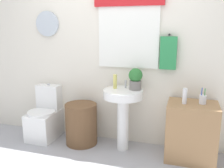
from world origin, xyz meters
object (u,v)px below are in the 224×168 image
(toothbrush_cup, at_px, (203,99))
(toilet, at_px, (45,118))
(pedestal_sink, at_px, (123,106))
(soap_bottle, at_px, (115,82))
(potted_plant, at_px, (135,79))
(wooden_cabinet, at_px, (191,132))
(lotion_bottle, at_px, (185,96))
(laundry_hamper, at_px, (81,124))

(toothbrush_cup, bearing_deg, toilet, 179.57)
(pedestal_sink, xyz_separation_m, soap_bottle, (-0.12, 0.05, 0.29))
(toilet, height_order, potted_plant, potted_plant)
(pedestal_sink, bearing_deg, wooden_cabinet, 0.00)
(lotion_bottle, relative_size, toothbrush_cup, 0.99)
(laundry_hamper, bearing_deg, potted_plant, 4.75)
(potted_plant, relative_size, lotion_bottle, 1.47)
(laundry_hamper, distance_m, wooden_cabinet, 1.42)
(toilet, relative_size, soap_bottle, 4.24)
(wooden_cabinet, relative_size, lotion_bottle, 3.80)
(laundry_hamper, distance_m, pedestal_sink, 0.66)
(laundry_hamper, bearing_deg, toothbrush_cup, 0.76)
(wooden_cabinet, distance_m, lotion_bottle, 0.45)
(soap_bottle, xyz_separation_m, potted_plant, (0.26, 0.01, 0.05))
(laundry_hamper, height_order, wooden_cabinet, wooden_cabinet)
(toilet, bearing_deg, lotion_bottle, -2.30)
(pedestal_sink, height_order, lotion_bottle, lotion_bottle)
(lotion_bottle, bearing_deg, wooden_cabinet, 21.81)
(lotion_bottle, bearing_deg, toothbrush_cup, 16.72)
(laundry_hamper, distance_m, soap_bottle, 0.76)
(pedestal_sink, relative_size, wooden_cabinet, 1.14)
(soap_bottle, bearing_deg, laundry_hamper, -173.82)
(soap_bottle, bearing_deg, potted_plant, 2.20)
(wooden_cabinet, xyz_separation_m, lotion_bottle, (-0.10, -0.04, 0.44))
(laundry_hamper, xyz_separation_m, wooden_cabinet, (1.42, 0.00, 0.07))
(laundry_hamper, xyz_separation_m, soap_bottle, (0.46, 0.05, 0.61))
(laundry_hamper, relative_size, toothbrush_cup, 3.01)
(potted_plant, bearing_deg, toilet, -178.93)
(lotion_bottle, bearing_deg, pedestal_sink, 176.89)
(potted_plant, distance_m, lotion_bottle, 0.62)
(laundry_hamper, height_order, potted_plant, potted_plant)
(wooden_cabinet, relative_size, toothbrush_cup, 3.75)
(wooden_cabinet, xyz_separation_m, toothbrush_cup, (0.10, 0.02, 0.40))
(soap_bottle, bearing_deg, wooden_cabinet, -2.99)
(toilet, relative_size, wooden_cabinet, 1.10)
(lotion_bottle, height_order, toothbrush_cup, toothbrush_cup)
(pedestal_sink, bearing_deg, toilet, 178.22)
(pedestal_sink, relative_size, toothbrush_cup, 4.29)
(toilet, height_order, pedestal_sink, pedestal_sink)
(pedestal_sink, height_order, toothbrush_cup, toothbrush_cup)
(wooden_cabinet, height_order, lotion_bottle, lotion_bottle)
(soap_bottle, xyz_separation_m, toothbrush_cup, (1.06, -0.03, -0.14))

